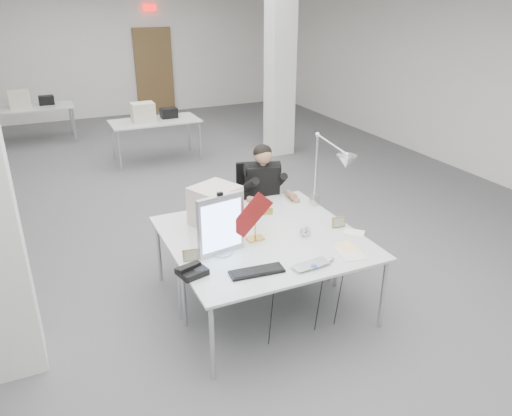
{
  "coord_description": "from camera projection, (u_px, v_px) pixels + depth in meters",
  "views": [
    {
      "loc": [
        -1.86,
        -5.95,
        2.95
      ],
      "look_at": [
        -0.05,
        -2.0,
        1.04
      ],
      "focal_mm": 35.0,
      "sensor_mm": 36.0,
      "label": 1
    }
  ],
  "objects": [
    {
      "name": "picture_frame_right",
      "position": [
        338.0,
        222.0,
        5.0
      ],
      "size": [
        0.14,
        0.05,
        0.11
      ],
      "primitive_type": "cube",
      "rotation": [
        -0.21,
        0.0,
        -0.12
      ],
      "color": "olive",
      "rests_on": "desk_main"
    },
    {
      "name": "desk_clock",
      "position": [
        305.0,
        231.0,
        4.82
      ],
      "size": [
        0.1,
        0.03,
        0.1
      ],
      "primitive_type": "cylinder",
      "rotation": [
        1.57,
        0.0,
        0.0
      ],
      "color": "#AAA9AE",
      "rests_on": "desk_main"
    },
    {
      "name": "laptop",
      "position": [
        314.0,
        268.0,
        4.26
      ],
      "size": [
        0.36,
        0.25,
        0.03
      ],
      "primitive_type": "imported",
      "rotation": [
        0.0,
        0.0,
        0.08
      ],
      "color": "silver",
      "rests_on": "desk_main"
    },
    {
      "name": "keyboard",
      "position": [
        257.0,
        272.0,
        4.21
      ],
      "size": [
        0.48,
        0.2,
        0.02
      ],
      "primitive_type": "cube",
      "rotation": [
        0.0,
        0.0,
        -0.09
      ],
      "color": "black",
      "rests_on": "desk_main"
    },
    {
      "name": "office_chair",
      "position": [
        261.0,
        206.0,
        5.98
      ],
      "size": [
        0.68,
        0.68,
        1.15
      ],
      "primitive_type": null,
      "rotation": [
        0.0,
        0.0,
        -0.24
      ],
      "color": "black",
      "rests_on": "room_shell"
    },
    {
      "name": "paper_stack_b",
      "position": [
        347.0,
        247.0,
        4.63
      ],
      "size": [
        0.17,
        0.23,
        0.01
      ],
      "primitive_type": "cube",
      "rotation": [
        0.0,
        0.0,
        -0.07
      ],
      "color": "#F9DC95",
      "rests_on": "desk_main"
    },
    {
      "name": "room_shell",
      "position": [
        192.0,
        98.0,
        6.29
      ],
      "size": [
        10.04,
        14.04,
        3.24
      ],
      "color": "#4F4F52",
      "rests_on": "ground"
    },
    {
      "name": "bg_desk_a",
      "position": [
        155.0,
        121.0,
        9.12
      ],
      "size": [
        1.6,
        0.8,
        0.02
      ],
      "primitive_type": "cube",
      "color": "silver",
      "rests_on": "room_shell"
    },
    {
      "name": "paper_stack_c",
      "position": [
        354.0,
        232.0,
        4.91
      ],
      "size": [
        0.24,
        0.24,
        0.01
      ],
      "primitive_type": "cube",
      "rotation": [
        0.0,
        0.0,
        -0.76
      ],
      "color": "white",
      "rests_on": "desk_main"
    },
    {
      "name": "desk_main",
      "position": [
        284.0,
        258.0,
        4.47
      ],
      "size": [
        1.8,
        0.9,
        0.02
      ],
      "primitive_type": "cube",
      "color": "silver",
      "rests_on": "room_shell"
    },
    {
      "name": "seated_person",
      "position": [
        263.0,
        181.0,
        5.81
      ],
      "size": [
        0.54,
        0.62,
        0.8
      ],
      "primitive_type": null,
      "rotation": [
        0.0,
        0.0,
        -0.24
      ],
      "color": "black",
      "rests_on": "office_chair"
    },
    {
      "name": "desk_phone",
      "position": [
        192.0,
        272.0,
        4.18
      ],
      "size": [
        0.27,
        0.25,
        0.06
      ],
      "primitive_type": "cube",
      "rotation": [
        0.0,
        0.0,
        0.25
      ],
      "color": "black",
      "rests_on": "desk_main"
    },
    {
      "name": "architect_lamp",
      "position": [
        329.0,
        169.0,
        5.14
      ],
      "size": [
        0.5,
        0.82,
        1.0
      ],
      "primitive_type": null,
      "rotation": [
        0.0,
        0.0,
        -0.33
      ],
      "color": "silver",
      "rests_on": "desk_second"
    },
    {
      "name": "beige_monitor",
      "position": [
        215.0,
        206.0,
        5.02
      ],
      "size": [
        0.55,
        0.54,
        0.4
      ],
      "primitive_type": "cube",
      "rotation": [
        0.0,
        0.0,
        0.42
      ],
      "color": "beige",
      "rests_on": "desk_second"
    },
    {
      "name": "bg_desk_b",
      "position": [
        32.0,
        107.0,
        10.19
      ],
      "size": [
        1.6,
        0.8,
        0.02
      ],
      "primitive_type": "cube",
      "color": "silver",
      "rests_on": "room_shell"
    },
    {
      "name": "monitor",
      "position": [
        221.0,
        225.0,
        4.42
      ],
      "size": [
        0.46,
        0.12,
        0.56
      ],
      "primitive_type": "cube",
      "rotation": [
        0.0,
        0.0,
        0.16
      ],
      "color": "#AEADB2",
      "rests_on": "desk_main"
    },
    {
      "name": "picture_frame_left",
      "position": [
        190.0,
        255.0,
        4.38
      ],
      "size": [
        0.14,
        0.06,
        0.11
      ],
      "primitive_type": "cube",
      "rotation": [
        -0.21,
        0.0,
        -0.18
      ],
      "color": "tan",
      "rests_on": "desk_main"
    },
    {
      "name": "desk_second",
      "position": [
        244.0,
        220.0,
        5.22
      ],
      "size": [
        1.8,
        0.9,
        0.02
      ],
      "primitive_type": "cube",
      "color": "silver",
      "rests_on": "room_shell"
    },
    {
      "name": "pennant",
      "position": [
        251.0,
        215.0,
        4.48
      ],
      "size": [
        0.4,
        0.11,
        0.44
      ],
      "primitive_type": "cube",
      "rotation": [
        0.0,
        -0.87,
        -0.25
      ],
      "color": "maroon",
      "rests_on": "monitor"
    },
    {
      "name": "mouse",
      "position": [
        330.0,
        259.0,
        4.39
      ],
      "size": [
        0.09,
        0.07,
        0.03
      ],
      "primitive_type": "ellipsoid",
      "rotation": [
        0.0,
        0.0,
        0.22
      ],
      "color": "#B8B9BD",
      "rests_on": "desk_main"
    },
    {
      "name": "paper_stack_a",
      "position": [
        350.0,
        253.0,
        4.53
      ],
      "size": [
        0.26,
        0.33,
        0.01
      ],
      "primitive_type": "cube",
      "rotation": [
        0.0,
        0.0,
        -0.19
      ],
      "color": "silver",
      "rests_on": "desk_main"
    },
    {
      "name": "bankers_lamp",
      "position": [
        255.0,
        223.0,
        4.71
      ],
      "size": [
        0.33,
        0.2,
        0.35
      ],
      "primitive_type": null,
      "rotation": [
        0.0,
        0.0,
        -0.25
      ],
      "color": "gold",
      "rests_on": "desk_main"
    }
  ]
}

